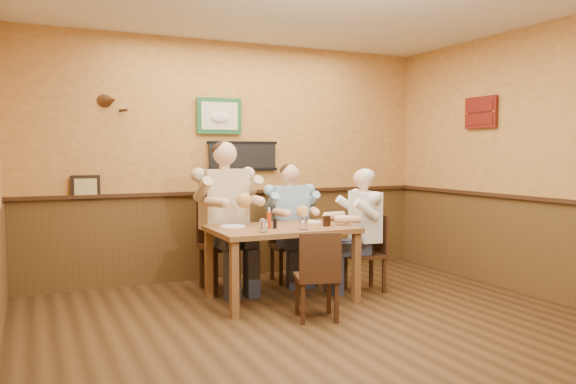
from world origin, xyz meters
name	(u,v)px	position (x,y,z in m)	size (l,w,h in m)	color
room	(343,129)	(0.13, 0.17, 1.69)	(5.02, 5.03, 2.81)	#33210F
dining_table	(281,236)	(0.04, 1.22, 0.66)	(1.40, 0.90, 0.75)	brown
chair_back_left	(224,244)	(-0.34, 1.88, 0.51)	(0.47, 0.47, 1.01)	#3D2313
chair_back_right	(289,245)	(0.47, 1.94, 0.43)	(0.40, 0.40, 0.86)	#3D2313
chair_right_end	(365,253)	(1.01, 1.19, 0.41)	(0.38, 0.38, 0.83)	#3D2313
chair_near_side	(316,275)	(0.06, 0.51, 0.40)	(0.37, 0.37, 0.80)	#3D2313
diner_tan_shirt	(224,224)	(-0.34, 1.88, 0.72)	(0.67, 0.67, 1.45)	beige
diner_blue_polo	(289,229)	(0.47, 1.94, 0.61)	(0.57, 0.57, 1.22)	#83A7C5
diner_white_elder	(365,237)	(1.01, 1.19, 0.59)	(0.55, 0.55, 1.18)	silver
water_glass_left	(264,226)	(-0.27, 0.93, 0.81)	(0.08, 0.08, 0.12)	white
water_glass_mid	(304,223)	(0.14, 0.93, 0.81)	(0.08, 0.08, 0.13)	white
cola_tumbler	(327,221)	(0.47, 1.06, 0.80)	(0.08, 0.08, 0.10)	black
hot_sauce_bottle	(269,219)	(-0.13, 1.15, 0.84)	(0.05, 0.05, 0.19)	#B62E13
salt_shaker	(263,224)	(-0.18, 1.17, 0.80)	(0.04, 0.04, 0.10)	silver
pepper_shaker	(275,224)	(-0.08, 1.12, 0.80)	(0.04, 0.04, 0.09)	black
plate_far_left	(233,226)	(-0.42, 1.37, 0.76)	(0.25, 0.25, 0.02)	white
plate_far_right	(311,222)	(0.46, 1.39, 0.76)	(0.23, 0.23, 0.02)	white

